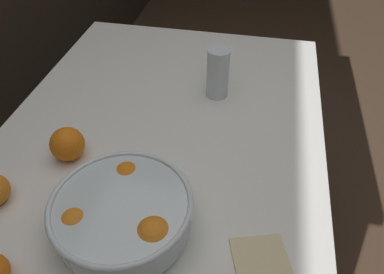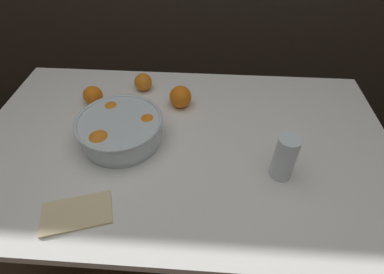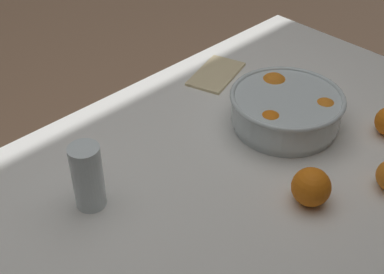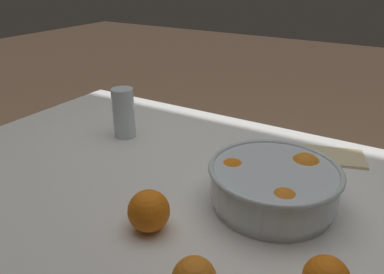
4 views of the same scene
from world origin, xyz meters
The scene contains 5 objects.
dining_table centered at (0.00, 0.00, 0.64)m, with size 1.42×0.87×0.71m.
fruit_bowl centered at (-0.20, -0.01, 0.76)m, with size 0.28×0.28×0.10m.
juice_glass centered at (0.31, -0.12, 0.78)m, with size 0.07×0.07×0.15m.
orange_loose_near_bowl centered at (-0.02, 0.20, 0.75)m, with size 0.08×0.08×0.08m, color orange.
napkin centered at (-0.26, -0.30, 0.71)m, with size 0.19×0.11×0.01m, color beige.
Camera 3 is at (0.73, 0.61, 1.51)m, focal length 50.00 mm.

